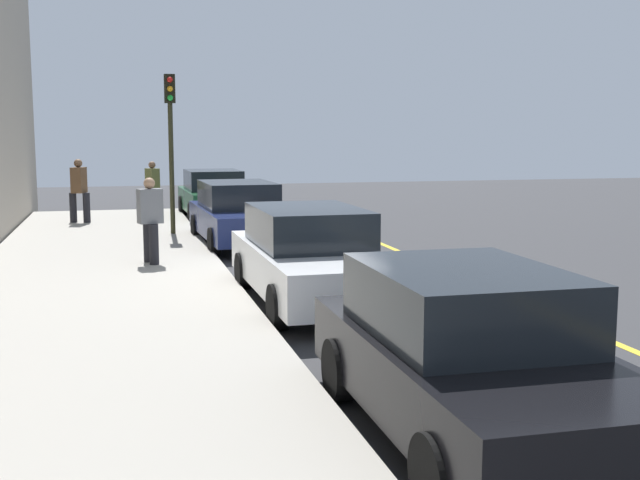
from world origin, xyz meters
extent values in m
plane|color=#333335|center=(0.00, 0.00, 0.00)|extent=(56.00, 56.00, 0.00)
cube|color=#A39E93|center=(0.00, -3.30, 0.07)|extent=(28.00, 4.60, 0.15)
cube|color=gold|center=(0.00, 3.20, 0.00)|extent=(28.00, 0.14, 0.01)
cylinder|color=black|center=(-10.50, 0.82, 0.32)|extent=(0.65, 0.24, 0.64)
cylinder|color=black|center=(-10.45, -0.86, 0.32)|extent=(0.65, 0.24, 0.64)
cylinder|color=black|center=(-13.05, 0.74, 0.32)|extent=(0.65, 0.24, 0.64)
cylinder|color=black|center=(-13.00, -0.94, 0.32)|extent=(0.65, 0.24, 0.64)
cube|color=#1E512D|center=(-11.75, -0.06, 0.59)|extent=(4.18, 1.93, 0.64)
cube|color=black|center=(-11.96, -0.07, 1.21)|extent=(2.19, 1.66, 0.60)
cylinder|color=black|center=(-4.32, 0.72, 0.32)|extent=(0.65, 0.24, 0.64)
cylinder|color=black|center=(-4.26, -0.96, 0.32)|extent=(0.65, 0.24, 0.64)
cylinder|color=black|center=(-7.18, 0.62, 0.32)|extent=(0.65, 0.24, 0.64)
cylinder|color=black|center=(-7.12, -1.06, 0.32)|extent=(0.65, 0.24, 0.64)
cube|color=navy|center=(-5.72, -0.17, 0.59)|extent=(4.68, 1.97, 0.64)
cube|color=black|center=(-5.95, -0.18, 1.21)|extent=(2.46, 1.69, 0.60)
cylinder|color=black|center=(2.42, 0.81, 0.32)|extent=(0.64, 0.23, 0.64)
cylinder|color=black|center=(2.44, -0.87, 0.32)|extent=(0.64, 0.23, 0.64)
cylinder|color=black|center=(-0.51, 0.78, 0.32)|extent=(0.64, 0.23, 0.64)
cylinder|color=black|center=(-0.49, -0.90, 0.32)|extent=(0.64, 0.23, 0.64)
cube|color=white|center=(0.96, -0.04, 0.59)|extent=(4.74, 1.84, 0.64)
cube|color=black|center=(0.73, -0.05, 1.21)|extent=(2.47, 1.62, 0.60)
cylinder|color=black|center=(8.04, -0.85, 0.32)|extent=(0.64, 0.22, 0.64)
cylinder|color=black|center=(5.44, 0.85, 0.32)|extent=(0.64, 0.22, 0.64)
cylinder|color=black|center=(5.44, -0.83, 0.32)|extent=(0.64, 0.22, 0.64)
cube|color=black|center=(6.74, 0.00, 0.59)|extent=(4.20, 1.82, 0.64)
cube|color=black|center=(6.53, 0.00, 1.21)|extent=(2.19, 1.61, 0.60)
cylinder|color=black|center=(-10.53, -4.19, 0.57)|extent=(0.20, 0.20, 0.84)
cylinder|color=black|center=(-10.40, -3.82, 0.57)|extent=(0.20, 0.20, 0.84)
cube|color=brown|center=(-10.46, -4.01, 1.35)|extent=(0.56, 0.45, 0.71)
sphere|color=brown|center=(-10.46, -4.01, 1.82)|extent=(0.23, 0.23, 0.23)
cylinder|color=black|center=(-2.61, -2.30, 0.54)|extent=(0.18, 0.18, 0.78)
cylinder|color=black|center=(-2.96, -2.40, 0.54)|extent=(0.18, 0.18, 0.78)
cube|color=slate|center=(-2.78, -2.35, 1.27)|extent=(0.39, 0.51, 0.67)
sphere|color=tan|center=(-2.78, -2.35, 1.71)|extent=(0.22, 0.22, 0.22)
cylinder|color=black|center=(-11.87, -2.08, 0.54)|extent=(0.18, 0.18, 0.78)
cylinder|color=black|center=(-12.02, -1.76, 0.54)|extent=(0.18, 0.18, 0.78)
cube|color=brown|center=(-11.94, -1.92, 1.26)|extent=(0.52, 0.44, 0.66)
sphere|color=brown|center=(-11.94, -1.92, 1.69)|extent=(0.21, 0.21, 0.21)
cylinder|color=#2D2D19|center=(-7.33, -1.63, 1.77)|extent=(0.12, 0.12, 3.25)
cube|color=black|center=(-7.33, -1.63, 3.75)|extent=(0.26, 0.26, 0.70)
sphere|color=red|center=(-7.18, -1.63, 3.96)|extent=(0.14, 0.14, 0.14)
sphere|color=orange|center=(-7.18, -1.63, 3.74)|extent=(0.14, 0.14, 0.14)
sphere|color=green|center=(-7.18, -1.63, 3.52)|extent=(0.14, 0.14, 0.14)
camera|label=1|loc=(12.92, -2.93, 2.70)|focal=44.76mm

